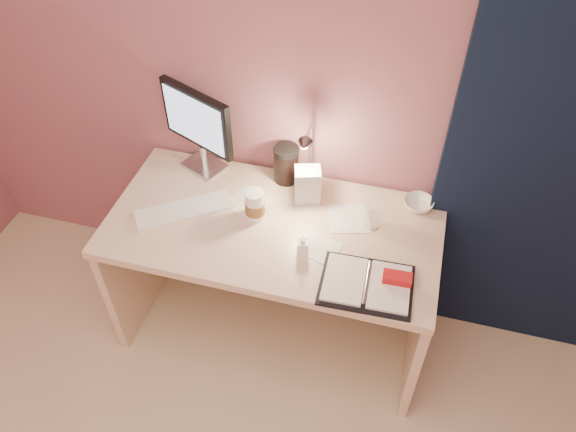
% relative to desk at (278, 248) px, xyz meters
% --- Properties ---
extents(room, '(3.50, 3.50, 3.50)m').
position_rel_desk_xyz_m(room, '(0.95, 0.24, 0.63)').
color(room, '#C6B28E').
rests_on(room, ground).
extents(desk, '(1.40, 0.70, 0.73)m').
position_rel_desk_xyz_m(desk, '(0.00, 0.00, 0.00)').
color(desk, beige).
rests_on(desk, ground).
extents(monitor, '(0.37, 0.20, 0.41)m').
position_rel_desk_xyz_m(monitor, '(-0.41, 0.21, 0.47)').
color(monitor, silver).
rests_on(monitor, desk).
extents(keyboard, '(0.41, 0.34, 0.02)m').
position_rel_desk_xyz_m(keyboard, '(-0.39, -0.10, 0.23)').
color(keyboard, white).
rests_on(keyboard, desk).
extents(planner, '(0.36, 0.28, 0.05)m').
position_rel_desk_xyz_m(planner, '(0.44, -0.29, 0.24)').
color(planner, black).
rests_on(planner, desk).
extents(paper_a, '(0.21, 0.21, 0.00)m').
position_rel_desk_xyz_m(paper_a, '(0.30, 0.04, 0.23)').
color(paper_a, silver).
rests_on(paper_a, desk).
extents(paper_b, '(0.16, 0.16, 0.00)m').
position_rel_desk_xyz_m(paper_b, '(0.23, -0.16, 0.23)').
color(paper_b, silver).
rests_on(paper_b, desk).
extents(paper_c, '(0.21, 0.21, 0.00)m').
position_rel_desk_xyz_m(paper_c, '(-0.14, 0.03, 0.23)').
color(paper_c, silver).
rests_on(paper_c, desk).
extents(coffee_cup, '(0.08, 0.08, 0.14)m').
position_rel_desk_xyz_m(coffee_cup, '(-0.09, -0.05, 0.29)').
color(coffee_cup, white).
rests_on(coffee_cup, desk).
extents(clear_cup, '(0.07, 0.07, 0.13)m').
position_rel_desk_xyz_m(clear_cup, '(0.40, 0.03, 0.29)').
color(clear_cup, white).
rests_on(clear_cup, desk).
extents(bowl, '(0.16, 0.16, 0.04)m').
position_rel_desk_xyz_m(bowl, '(0.58, 0.19, 0.25)').
color(bowl, white).
rests_on(bowl, desk).
extents(lotion_bottle, '(0.05, 0.05, 0.10)m').
position_rel_desk_xyz_m(lotion_bottle, '(0.16, -0.19, 0.27)').
color(lotion_bottle, white).
rests_on(lotion_bottle, desk).
extents(dark_jar, '(0.11, 0.11, 0.16)m').
position_rel_desk_xyz_m(dark_jar, '(-0.02, 0.22, 0.30)').
color(dark_jar, black).
rests_on(dark_jar, desk).
extents(product_box, '(0.13, 0.12, 0.16)m').
position_rel_desk_xyz_m(product_box, '(0.10, 0.12, 0.31)').
color(product_box, silver).
rests_on(product_box, desk).
extents(desk_lamp, '(0.08, 0.21, 0.34)m').
position_rel_desk_xyz_m(desk_lamp, '(0.08, 0.15, 0.44)').
color(desk_lamp, silver).
rests_on(desk_lamp, desk).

